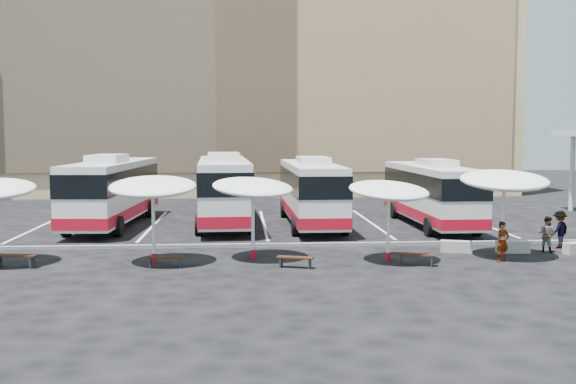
{
  "coord_description": "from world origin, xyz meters",
  "views": [
    {
      "loc": [
        -1.19,
        -28.8,
        4.99
      ],
      "look_at": [
        1.0,
        3.0,
        2.2
      ],
      "focal_mm": 42.0,
      "sensor_mm": 36.0,
      "label": 1
    }
  ],
  "objects": [
    {
      "name": "ground",
      "position": [
        0.0,
        0.0,
        0.0
      ],
      "size": [
        120.0,
        120.0,
        0.0
      ],
      "primitive_type": "plane",
      "color": "black",
      "rests_on": "ground"
    },
    {
      "name": "bus_2",
      "position": [
        2.55,
        7.48,
        1.92
      ],
      "size": [
        2.9,
        11.86,
        3.75
      ],
      "rotation": [
        0.0,
        0.0,
        0.01
      ],
      "color": "silver",
      "rests_on": "ground"
    },
    {
      "name": "sunshade_2",
      "position": [
        -0.76,
        -2.34,
        2.85
      ],
      "size": [
        4.26,
        4.28,
        3.35
      ],
      "rotation": [
        0.0,
        0.0,
        0.43
      ],
      "color": "silver",
      "rests_on": "ground"
    },
    {
      "name": "passenger_3",
      "position": [
        12.58,
        -0.66,
        0.81
      ],
      "size": [
        1.21,
        1.08,
        1.63
      ],
      "primitive_type": "imported",
      "rotation": [
        0.0,
        0.0,
        3.72
      ],
      "color": "black",
      "rests_on": "ground"
    },
    {
      "name": "curb_divider",
      "position": [
        0.0,
        0.5,
        0.07
      ],
      "size": [
        34.0,
        0.25,
        0.15
      ],
      "primitive_type": "cube",
      "color": "black",
      "rests_on": "ground"
    },
    {
      "name": "conc_bench_1",
      "position": [
        10.1,
        -1.71,
        0.25
      ],
      "size": [
        1.36,
        0.55,
        0.5
      ],
      "primitive_type": "cube",
      "rotation": [
        0.0,
        0.0,
        -0.08
      ],
      "color": "gray",
      "rests_on": "ground"
    },
    {
      "name": "sunshade_3",
      "position": [
        4.47,
        -3.28,
        2.77
      ],
      "size": [
        4.02,
        4.04,
        3.26
      ],
      "rotation": [
        0.0,
        0.0,
        0.36
      ],
      "color": "silver",
      "rests_on": "ground"
    },
    {
      "name": "passenger_1",
      "position": [
        11.62,
        -1.6,
        0.76
      ],
      "size": [
        0.91,
        0.94,
        1.52
      ],
      "primitive_type": "imported",
      "rotation": [
        0.0,
        0.0,
        2.25
      ],
      "color": "black",
      "rests_on": "ground"
    },
    {
      "name": "sunshade_4",
      "position": [
        9.27,
        -2.67,
        3.1
      ],
      "size": [
        3.79,
        3.83,
        3.64
      ],
      "rotation": [
        0.0,
        0.0,
        -0.09
      ],
      "color": "silver",
      "rests_on": "ground"
    },
    {
      "name": "wood_bench_3",
      "position": [
        5.38,
        -4.07,
        0.34
      ],
      "size": [
        1.49,
        0.85,
        0.44
      ],
      "rotation": [
        0.0,
        0.0,
        -0.35
      ],
      "color": "black",
      "rests_on": "ground"
    },
    {
      "name": "passenger_0",
      "position": [
        8.92,
        -3.55,
        0.79
      ],
      "size": [
        0.67,
        0.55,
        1.57
      ],
      "primitive_type": "imported",
      "rotation": [
        0.0,
        0.0,
        0.34
      ],
      "color": "black",
      "rests_on": "ground"
    },
    {
      "name": "conc_bench_0",
      "position": [
        7.79,
        -1.44,
        0.24
      ],
      "size": [
        1.36,
        0.81,
        0.48
      ],
      "primitive_type": "cube",
      "rotation": [
        0.0,
        0.0,
        -0.32
      ],
      "color": "gray",
      "rests_on": "ground"
    },
    {
      "name": "bay_lines",
      "position": [
        0.0,
        8.0,
        0.01
      ],
      "size": [
        24.15,
        12.0,
        0.01
      ],
      "color": "white",
      "rests_on": "ground"
    },
    {
      "name": "bus_0",
      "position": [
        -8.16,
        8.03,
        1.98
      ],
      "size": [
        3.4,
        12.35,
        3.88
      ],
      "rotation": [
        0.0,
        0.0,
        -0.06
      ],
      "color": "silver",
      "rests_on": "ground"
    },
    {
      "name": "bus_3",
      "position": [
        8.98,
        6.75,
        1.85
      ],
      "size": [
        2.81,
        11.48,
        3.63
      ],
      "rotation": [
        0.0,
        0.0,
        0.02
      ],
      "color": "silver",
      "rests_on": "ground"
    },
    {
      "name": "bus_1",
      "position": [
        -2.2,
        8.2,
        2.02
      ],
      "size": [
        3.29,
        12.57,
        3.96
      ],
      "rotation": [
        0.0,
        0.0,
        0.04
      ],
      "color": "silver",
      "rests_on": "ground"
    },
    {
      "name": "sunshade_1",
      "position": [
        -4.57,
        -3.01,
        2.95
      ],
      "size": [
        3.31,
        3.36,
        3.47
      ],
      "rotation": [
        0.0,
        0.0,
        -0.0
      ],
      "color": "silver",
      "rests_on": "ground"
    },
    {
      "name": "wood_bench_0",
      "position": [
        -9.61,
        -3.46,
        0.37
      ],
      "size": [
        1.64,
        0.63,
        0.49
      ],
      "rotation": [
        0.0,
        0.0,
        -0.13
      ],
      "color": "black",
      "rests_on": "ground"
    },
    {
      "name": "sandstone_building",
      "position": [
        0.0,
        31.87,
        12.63
      ],
      "size": [
        42.0,
        18.25,
        29.6
      ],
      "color": "tan",
      "rests_on": "ground"
    },
    {
      "name": "wood_bench_2",
      "position": [
        0.77,
        -4.23,
        0.32
      ],
      "size": [
        1.41,
        0.78,
        0.42
      ],
      "rotation": [
        0.0,
        0.0,
        -0.32
      ],
      "color": "black",
      "rests_on": "ground"
    },
    {
      "name": "wood_bench_1",
      "position": [
        -4.05,
        -3.82,
        0.32
      ],
      "size": [
        1.38,
        0.37,
        0.42
      ],
      "rotation": [
        0.0,
        0.0,
        -0.0
      ],
      "color": "black",
      "rests_on": "ground"
    }
  ]
}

